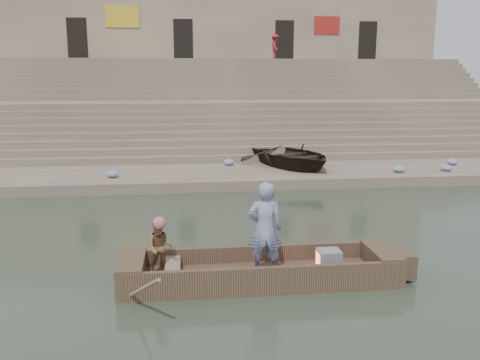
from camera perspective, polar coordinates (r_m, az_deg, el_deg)
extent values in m
plane|color=#2B3629|center=(12.41, 4.27, -7.62)|extent=(120.00, 120.00, 0.00)
cube|color=gray|center=(20.00, -0.04, 0.46)|extent=(32.00, 4.00, 0.40)
cube|color=gray|center=(27.22, -1.88, 6.00)|extent=(32.00, 3.00, 2.80)
cube|color=gray|center=(34.10, -2.90, 9.16)|extent=(32.00, 3.00, 5.20)
cube|color=gray|center=(22.18, -0.72, 1.96)|extent=(32.00, 0.50, 0.70)
cube|color=gray|center=(22.64, -0.85, 2.55)|extent=(32.00, 0.50, 1.00)
cube|color=gray|center=(23.11, -0.98, 3.11)|extent=(32.00, 0.50, 1.30)
cube|color=gray|center=(23.58, -1.10, 3.65)|extent=(32.00, 0.50, 1.60)
cube|color=gray|center=(24.05, -1.22, 4.17)|extent=(32.00, 0.50, 1.90)
cube|color=gray|center=(24.53, -1.33, 4.67)|extent=(32.00, 0.50, 2.20)
cube|color=gray|center=(25.01, -1.44, 5.15)|extent=(32.00, 0.50, 2.50)
cube|color=gray|center=(25.48, -1.55, 5.61)|extent=(32.00, 0.50, 2.80)
cube|color=gray|center=(28.94, -2.18, 6.63)|extent=(32.00, 0.50, 3.10)
cube|color=gray|center=(29.42, -2.26, 7.01)|extent=(32.00, 0.50, 3.40)
cube|color=gray|center=(29.91, -2.33, 7.37)|extent=(32.00, 0.50, 3.70)
cube|color=gray|center=(30.40, -2.41, 7.72)|extent=(32.00, 0.50, 4.00)
cube|color=gray|center=(30.88, -2.48, 8.07)|extent=(32.00, 0.50, 4.30)
cube|color=gray|center=(31.37, -2.55, 8.40)|extent=(32.00, 0.50, 4.60)
cube|color=gray|center=(31.86, -2.62, 8.72)|extent=(32.00, 0.50, 4.90)
cube|color=gray|center=(32.35, -2.69, 9.03)|extent=(32.00, 0.50, 5.20)
cube|color=tan|center=(38.09, -3.36, 13.93)|extent=(32.00, 5.00, 11.20)
cube|color=black|center=(36.26, -18.01, 15.10)|extent=(1.30, 0.18, 2.60)
cube|color=black|center=(35.63, -6.47, 15.65)|extent=(1.30, 0.18, 2.60)
cube|color=black|center=(36.36, 5.05, 15.59)|extent=(1.30, 0.18, 2.60)
cube|color=black|center=(38.02, 14.26, 15.12)|extent=(1.30, 0.18, 2.60)
cube|color=gold|center=(35.88, -13.24, 17.64)|extent=(2.20, 0.10, 1.40)
cube|color=maroon|center=(37.09, 9.85, 16.94)|extent=(1.80, 0.10, 1.20)
cube|color=brown|center=(10.35, 2.30, -10.95)|extent=(5.00, 1.30, 0.22)
cube|color=brown|center=(9.72, 2.88, -11.42)|extent=(5.20, 0.12, 0.56)
cube|color=brown|center=(10.86, 1.79, -8.88)|extent=(5.20, 0.12, 0.56)
cube|color=brown|center=(10.22, -12.20, -10.38)|extent=(0.50, 1.30, 0.60)
cube|color=brown|center=(10.95, 15.77, -9.04)|extent=(0.50, 1.30, 0.60)
cube|color=brown|center=(11.10, 17.71, -8.77)|extent=(0.35, 0.90, 0.50)
cube|color=#937A5B|center=(10.14, -7.66, -9.80)|extent=(0.30, 1.20, 0.08)
cylinder|color=#937A5B|center=(9.38, -11.79, -12.42)|extent=(1.03, 2.10, 1.36)
sphere|color=#C56170|center=(9.95, -9.16, -4.87)|extent=(0.26, 0.26, 0.26)
imported|color=navy|center=(9.89, 2.83, -5.58)|extent=(0.71, 0.49, 1.89)
imported|color=#246E32|center=(10.11, -9.07, -7.60)|extent=(0.57, 0.46, 1.12)
cube|color=slate|center=(10.54, 10.06, -8.89)|extent=(0.46, 0.42, 0.40)
cube|color=#E5593F|center=(10.49, 8.95, -8.97)|extent=(0.04, 0.34, 0.32)
imported|color=#2D2116|center=(20.99, 5.86, 2.79)|extent=(4.72, 5.42, 0.94)
imported|color=maroon|center=(33.71, 4.01, 14.89)|extent=(0.61, 1.04, 1.59)
ellipsoid|color=#3F5999|center=(23.19, 22.98, 1.92)|extent=(0.44, 0.44, 0.26)
ellipsoid|color=#3F5999|center=(20.67, 17.61, 1.21)|extent=(0.44, 0.44, 0.26)
ellipsoid|color=#3F5999|center=(21.27, -1.27, 2.04)|extent=(0.44, 0.44, 0.26)
ellipsoid|color=#3F5999|center=(19.27, -14.28, 0.67)|extent=(0.44, 0.44, 0.26)
ellipsoid|color=#3F5999|center=(21.60, 22.39, 1.31)|extent=(0.44, 0.44, 0.26)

